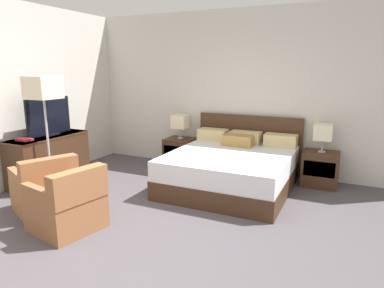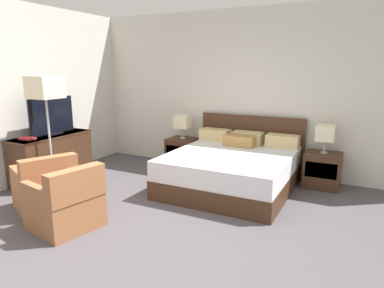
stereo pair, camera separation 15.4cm
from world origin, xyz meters
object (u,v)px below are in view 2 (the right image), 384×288
(table_lamp_left, at_px, (183,122))
(nightstand_right, at_px, (322,170))
(table_lamp_right, at_px, (326,133))
(armchair_by_window, at_px, (46,189))
(floor_lamp, at_px, (45,93))
(book_red_cover, at_px, (27,138))
(bed, at_px, (232,168))
(nightstand_left, at_px, (183,153))
(dresser, at_px, (52,157))
(tv, at_px, (52,117))
(armchair_companion, at_px, (66,205))

(table_lamp_left, bearing_deg, nightstand_right, -0.03)
(table_lamp_right, bearing_deg, armchair_by_window, -140.40)
(armchair_by_window, height_order, floor_lamp, floor_lamp)
(table_lamp_right, distance_m, book_red_cover, 4.54)
(bed, distance_m, nightstand_right, 1.41)
(nightstand_left, bearing_deg, table_lamp_right, 0.03)
(bed, bearing_deg, dresser, -160.08)
(nightstand_left, distance_m, book_red_cover, 2.65)
(floor_lamp, bearing_deg, table_lamp_right, 29.50)
(dresser, height_order, armchair_by_window, dresser)
(dresser, xyz_separation_m, armchair_by_window, (0.90, -0.90, -0.11))
(table_lamp_right, xyz_separation_m, book_red_cover, (-4.02, -2.09, -0.08))
(nightstand_right, xyz_separation_m, table_lamp_right, (0.00, 0.00, 0.59))
(nightstand_right, bearing_deg, bed, -151.50)
(tv, bearing_deg, armchair_by_window, -47.03)
(table_lamp_right, distance_m, floor_lamp, 4.18)
(table_lamp_right, height_order, armchair_by_window, table_lamp_right)
(nightstand_left, relative_size, table_lamp_right, 1.24)
(bed, bearing_deg, table_lamp_left, 151.43)
(armchair_by_window, xyz_separation_m, armchair_companion, (0.65, -0.27, 0.00))
(nightstand_left, bearing_deg, bed, -28.52)
(tv, bearing_deg, book_red_cover, -91.32)
(table_lamp_right, bearing_deg, dresser, -157.29)
(nightstand_right, relative_size, floor_lamp, 0.32)
(nightstand_left, relative_size, dresser, 0.40)
(tv, xyz_separation_m, floor_lamp, (0.41, -0.43, 0.42))
(nightstand_right, height_order, armchair_companion, armchair_companion)
(bed, bearing_deg, book_red_cover, -153.00)
(bed, relative_size, nightstand_left, 3.59)
(nightstand_right, relative_size, dresser, 0.40)
(nightstand_right, xyz_separation_m, dresser, (-4.01, -1.68, 0.12))
(table_lamp_right, distance_m, armchair_companion, 3.80)
(book_red_cover, bearing_deg, armchair_companion, -25.66)
(table_lamp_left, height_order, tv, tv)
(book_red_cover, bearing_deg, nightstand_right, 27.47)
(table_lamp_left, xyz_separation_m, dresser, (-1.54, -1.68, -0.46))
(nightstand_left, distance_m, table_lamp_right, 2.54)
(armchair_companion, bearing_deg, nightstand_left, 90.32)
(tv, xyz_separation_m, armchair_by_window, (0.90, -0.96, -0.77))
(table_lamp_left, relative_size, armchair_by_window, 0.48)
(floor_lamp, bearing_deg, bed, 29.99)
(table_lamp_left, relative_size, book_red_cover, 1.84)
(armchair_by_window, bearing_deg, tv, 132.97)
(table_lamp_left, bearing_deg, bed, -28.57)
(nightstand_left, bearing_deg, armchair_by_window, -103.93)
(table_lamp_right, distance_m, tv, 4.33)
(dresser, distance_m, armchair_companion, 1.95)
(nightstand_right, height_order, floor_lamp, floor_lamp)
(nightstand_right, distance_m, book_red_cover, 4.56)
(table_lamp_left, relative_size, armchair_companion, 0.54)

